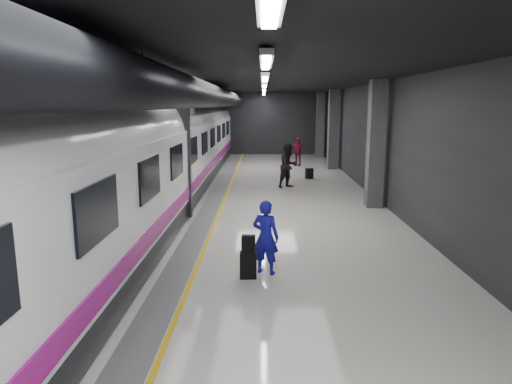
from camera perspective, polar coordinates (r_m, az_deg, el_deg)
ground at (r=14.69m, az=-1.30°, el=-3.49°), size 40.00×40.00×0.00m
platform_hall at (r=15.20m, az=-2.32°, el=10.46°), size 10.02×40.02×4.51m
train at (r=14.80m, az=-14.04°, el=4.45°), size 3.05×38.00×4.05m
traveler_main at (r=9.92m, az=1.21°, el=-5.65°), size 0.70×0.58×1.64m
suitcase_main at (r=9.81m, az=-1.00°, el=-9.10°), size 0.37×0.24×0.57m
shoulder_bag at (r=9.64m, az=-0.96°, el=-6.50°), size 0.29×0.17×0.37m
traveler_far_a at (r=20.28m, az=4.09°, el=3.29°), size 1.21×1.17×1.96m
traveler_far_b at (r=27.78m, az=5.23°, el=5.09°), size 1.10×0.86×1.75m
suitcase_far at (r=22.97m, az=6.68°, el=2.32°), size 0.41×0.34×0.53m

